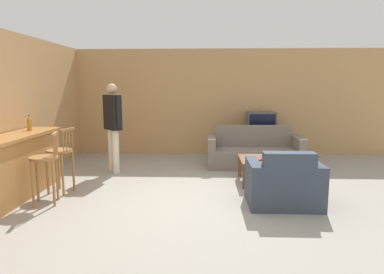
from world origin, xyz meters
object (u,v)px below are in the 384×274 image
object	(u,v)px
couch_far	(254,152)
tv_unit	(260,144)
bar_chair_near	(45,164)
armchair_near	(284,185)
bottle	(29,123)
bar_chair_mid	(60,156)
tv	(261,122)
book_on_table	(258,159)
person_by_window	(113,123)
coffee_table	(255,163)

from	to	relation	value
couch_far	tv_unit	xyz separation A→B (m)	(0.29, 0.99, 0.01)
bar_chair_near	armchair_near	bearing A→B (deg)	1.00
bottle	tv_unit	bearing A→B (deg)	31.96
bar_chair_mid	tv	world-z (taller)	tv
bottle	book_on_table	world-z (taller)	bottle
tv	person_by_window	bearing A→B (deg)	-152.76
bar_chair_near	coffee_table	xyz separation A→B (m)	(3.19, 1.23, -0.24)
bar_chair_near	bar_chair_mid	size ratio (longest dim) A/B	1.00
armchair_near	book_on_table	xyz separation A→B (m)	(-0.22, 1.06, 0.14)
bar_chair_near	bar_chair_mid	bearing A→B (deg)	89.99
coffee_table	tv	bearing A→B (deg)	78.61
coffee_table	book_on_table	distance (m)	0.15
tv	armchair_near	bearing A→B (deg)	-93.30
bar_chair_mid	tv	bearing A→B (deg)	38.86
bar_chair_near	tv	world-z (taller)	tv
coffee_table	tv_unit	world-z (taller)	tv_unit
tv	bottle	world-z (taller)	bottle
bar_chair_mid	armchair_near	bearing A→B (deg)	-7.72
bar_chair_mid	bar_chair_near	bearing A→B (deg)	-90.01
bar_chair_mid	bottle	xyz separation A→B (m)	(-0.62, 0.28, 0.50)
bottle	couch_far	bearing A→B (deg)	22.72
tv	book_on_table	world-z (taller)	tv
bottle	coffee_table	bearing A→B (deg)	6.38
bar_chair_near	armchair_near	world-z (taller)	bar_chair_near
bar_chair_near	coffee_table	size ratio (longest dim) A/B	1.20
bar_chair_mid	person_by_window	distance (m)	1.47
bar_chair_near	person_by_window	world-z (taller)	person_by_window
bottle	person_by_window	size ratio (longest dim) A/B	0.15
person_by_window	armchair_near	bearing A→B (deg)	-31.25
coffee_table	bottle	bearing A→B (deg)	-173.62
bottle	bar_chair_near	bearing A→B (deg)	-52.68
bar_chair_mid	coffee_table	distance (m)	3.28
coffee_table	tv_unit	size ratio (longest dim) A/B	0.87
bar_chair_mid	tv_unit	size ratio (longest dim) A/B	1.04
bar_chair_mid	person_by_window	xyz separation A→B (m)	(0.50, 1.32, 0.40)
bar_chair_mid	armchair_near	xyz separation A→B (m)	(3.44, -0.47, -0.29)
bar_chair_near	tv_unit	bearing A→B (deg)	43.57
tv	bottle	xyz separation A→B (m)	(-4.26, -2.65, 0.23)
couch_far	coffee_table	bearing A→B (deg)	-97.35
bar_chair_near	couch_far	xyz separation A→B (m)	(3.35, 2.47, -0.29)
armchair_near	tv_unit	world-z (taller)	armchair_near
tv_unit	coffee_table	bearing A→B (deg)	-101.38
armchair_near	bar_chair_mid	bearing A→B (deg)	172.28
armchair_near	person_by_window	xyz separation A→B (m)	(-2.94, 1.78, 0.69)
bar_chair_mid	book_on_table	size ratio (longest dim) A/B	5.40
tv_unit	book_on_table	bearing A→B (deg)	-100.04
armchair_near	person_by_window	distance (m)	3.51
coffee_table	bottle	world-z (taller)	bottle
bar_chair_near	tv	distance (m)	5.03
tv_unit	bar_chair_mid	bearing A→B (deg)	-141.11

